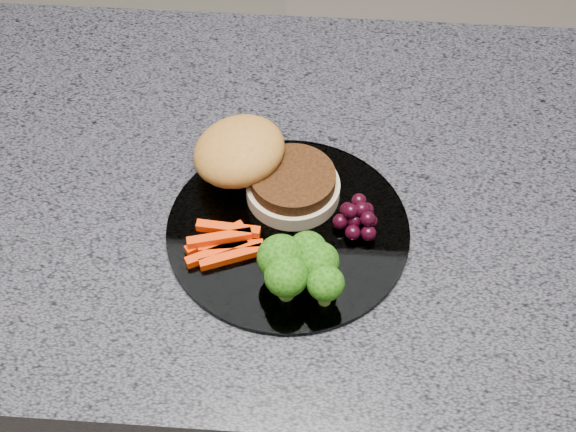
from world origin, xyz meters
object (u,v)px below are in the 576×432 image
at_px(island_cabinet, 217,372).
at_px(plate, 288,229).
at_px(grape_bunch, 358,217).
at_px(burger, 258,166).

xyz_separation_m(island_cabinet, plate, (0.12, -0.07, 0.47)).
bearing_deg(grape_bunch, burger, 153.44).
relative_size(island_cabinet, grape_bunch, 23.96).
bearing_deg(burger, island_cabinet, -169.11).
height_order(island_cabinet, grape_bunch, grape_bunch).
xyz_separation_m(plate, grape_bunch, (0.07, 0.01, 0.02)).
distance_m(plate, grape_bunch, 0.08).
relative_size(burger, grape_bunch, 3.74).
bearing_deg(grape_bunch, plate, -172.85).
height_order(plate, grape_bunch, grape_bunch).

